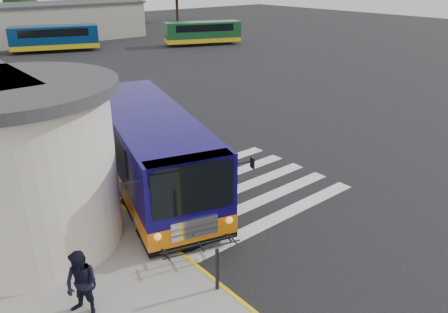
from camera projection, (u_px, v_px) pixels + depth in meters
ground at (223, 182)px, 17.10m from camera, size 140.00×140.00×0.00m
curb_strip at (82, 175)px, 17.50m from camera, size 0.12×34.00×0.16m
crosswalk at (227, 193)px, 16.24m from camera, size 8.00×5.35×0.01m
depot_building at (27, 23)px, 49.43m from camera, size 26.40×8.40×4.20m
transit_bus at (150, 152)px, 16.28m from camera, size 5.88×10.82×2.97m
pedestrian_a at (109, 216)px, 12.82m from camera, size 0.42×0.63×1.71m
pedestrian_b at (82, 285)px, 10.02m from camera, size 0.97×1.05×1.72m
bollard at (217, 269)px, 10.95m from camera, size 0.10×0.10×1.19m
far_bus_a at (54, 37)px, 44.12m from camera, size 8.79×5.20×2.19m
far_bus_b at (203, 32)px, 48.19m from camera, size 8.54×5.28×2.14m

